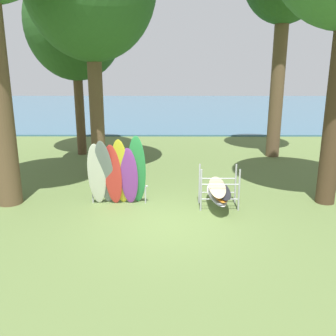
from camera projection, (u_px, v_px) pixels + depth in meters
ground_plane at (171, 222)px, 9.91m from camera, size 80.00×80.00×0.00m
lake_water at (170, 107)px, 40.07m from camera, size 80.00×36.00×0.10m
tree_mid_behind at (74, 24)px, 16.42m from camera, size 4.41×4.41×8.58m
leaning_board_pile at (117, 174)px, 10.81m from camera, size 1.79×0.89×2.23m
board_storage_rack at (218, 190)px, 10.88m from camera, size 1.15×2.13×1.25m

